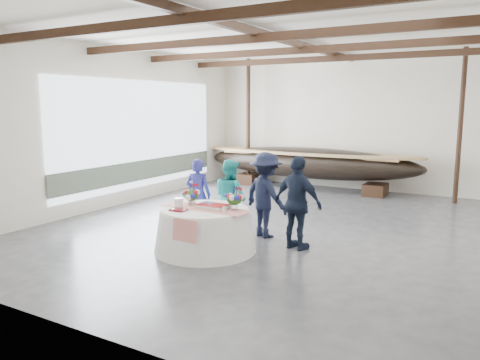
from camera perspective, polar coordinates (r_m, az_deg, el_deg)
The scene contains 14 objects.
floor at distance 11.32m, azimuth 4.16°, elevation -5.62°, with size 10.00×12.00×0.01m, color #3D3D42.
wall_back at distance 16.58m, azimuth 13.34°, elevation 6.73°, with size 10.00×0.02×4.50m, color silver.
wall_front at distance 6.14m, azimuth -20.66°, elevation 2.62°, with size 10.00×0.02×4.50m, color silver.
wall_left at distance 13.87m, azimuth -14.80°, elevation 6.24°, with size 0.02×12.00×4.50m, color silver.
ceiling at distance 11.06m, azimuth 4.45°, elevation 17.53°, with size 10.00×12.00×0.01m, color white.
pavilion_structure at distance 11.78m, azimuth 6.27°, elevation 14.56°, with size 9.80×11.76×4.50m.
open_bay at distance 14.59m, azimuth -11.83°, elevation 4.82°, with size 0.03×7.00×3.20m.
longboat_display at distance 16.18m, azimuth 8.33°, elevation 2.10°, with size 7.69×1.54×1.44m.
banquet_table at distance 9.37m, azimuth -4.28°, elevation -6.05°, with size 2.02×2.02×0.87m.
tabletop_items at distance 9.33m, azimuth -3.88°, elevation -2.44°, with size 1.88×0.95×0.40m.
guest_woman_blue at distance 10.83m, azimuth -5.12°, elevation -1.78°, with size 0.61×0.40×1.67m, color navy.
guest_woman_teal at distance 10.47m, azimuth -1.19°, elevation -2.06°, with size 0.82×0.64×1.69m, color #22B4B0.
guest_man_left at distance 10.23m, azimuth 3.16°, elevation -1.83°, with size 1.21×0.70×1.87m, color black.
guest_man_right at distance 9.40m, azimuth 7.04°, elevation -2.82°, with size 1.11×0.46×1.89m, color #131D30.
Camera 1 is at (4.71, -9.88, 2.89)m, focal length 35.00 mm.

